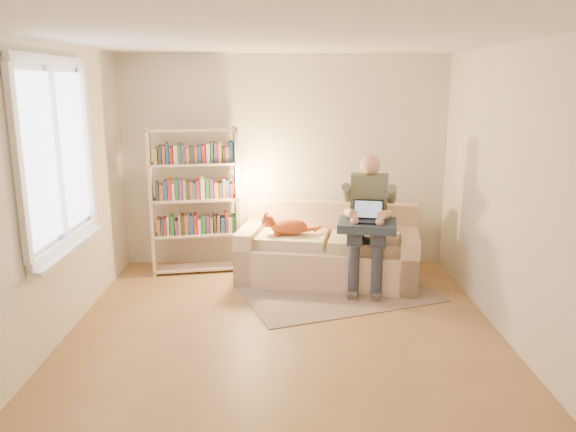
{
  "coord_description": "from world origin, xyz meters",
  "views": [
    {
      "loc": [
        0.01,
        -4.66,
        2.25
      ],
      "look_at": [
        0.04,
        1.0,
        0.91
      ],
      "focal_mm": 35.0,
      "sensor_mm": 36.0,
      "label": 1
    }
  ],
  "objects_px": {
    "sofa": "(329,253)",
    "person": "(368,215)",
    "bookshelf": "(195,194)",
    "cat": "(285,226)",
    "laptop": "(369,216)"
  },
  "relations": [
    {
      "from": "sofa",
      "to": "cat",
      "type": "bearing_deg",
      "value": -165.2
    },
    {
      "from": "person",
      "to": "cat",
      "type": "xyz_separation_m",
      "value": [
        -0.92,
        0.2,
        -0.18
      ]
    },
    {
      "from": "sofa",
      "to": "cat",
      "type": "xyz_separation_m",
      "value": [
        -0.51,
        -0.04,
        0.34
      ]
    },
    {
      "from": "sofa",
      "to": "bookshelf",
      "type": "bearing_deg",
      "value": -179.41
    },
    {
      "from": "person",
      "to": "laptop",
      "type": "height_order",
      "value": "person"
    },
    {
      "from": "laptop",
      "to": "sofa",
      "type": "bearing_deg",
      "value": 147.98
    },
    {
      "from": "cat",
      "to": "bookshelf",
      "type": "distance_m",
      "value": 1.17
    },
    {
      "from": "sofa",
      "to": "person",
      "type": "height_order",
      "value": "person"
    },
    {
      "from": "cat",
      "to": "laptop",
      "type": "bearing_deg",
      "value": -9.44
    },
    {
      "from": "laptop",
      "to": "bookshelf",
      "type": "distance_m",
      "value": 2.09
    },
    {
      "from": "cat",
      "to": "sofa",
      "type": "bearing_deg",
      "value": 14.8
    },
    {
      "from": "sofa",
      "to": "person",
      "type": "relative_size",
      "value": 1.46
    },
    {
      "from": "sofa",
      "to": "cat",
      "type": "relative_size",
      "value": 3.32
    },
    {
      "from": "sofa",
      "to": "bookshelf",
      "type": "height_order",
      "value": "bookshelf"
    },
    {
      "from": "laptop",
      "to": "bookshelf",
      "type": "relative_size",
      "value": 0.21
    }
  ]
}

